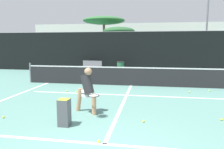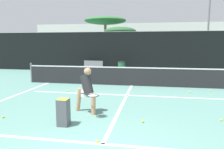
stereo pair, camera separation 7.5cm
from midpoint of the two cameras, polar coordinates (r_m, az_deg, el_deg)
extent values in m
cube|color=white|center=(4.84, -1.95, -17.72)|extent=(11.00, 0.10, 0.01)
cube|color=white|center=(9.05, 4.13, -5.41)|extent=(8.25, 0.10, 0.01)
cube|color=white|center=(7.90, 3.18, -7.40)|extent=(0.10, 6.60, 0.01)
cube|color=white|center=(9.55, -24.90, -5.44)|extent=(0.10, 7.60, 0.01)
cylinder|color=slate|center=(12.72, -20.17, 0.46)|extent=(0.09, 0.09, 1.07)
cube|color=#232326|center=(11.02, 5.34, -0.50)|extent=(11.00, 0.02, 0.95)
cube|color=white|center=(10.96, 5.37, 1.80)|extent=(11.00, 0.03, 0.06)
cube|color=black|center=(16.23, 7.05, 5.79)|extent=(24.00, 0.06, 2.96)
cylinder|color=slate|center=(16.25, 7.14, 11.08)|extent=(24.00, 0.04, 0.04)
cylinder|color=tan|center=(6.57, -4.54, -7.76)|extent=(0.13, 0.13, 0.64)
cylinder|color=tan|center=(6.98, -8.35, -6.49)|extent=(0.30, 0.24, 0.74)
cylinder|color=white|center=(6.71, -6.60, -4.91)|extent=(0.28, 0.28, 0.19)
cylinder|color=#262628|center=(6.61, -6.27, -2.52)|extent=(0.45, 0.38, 0.68)
sphere|color=tan|center=(6.53, -6.07, 0.82)|extent=(0.22, 0.22, 0.22)
cylinder|color=#262628|center=(6.41, -6.76, -5.08)|extent=(0.28, 0.16, 0.03)
torus|color=#262628|center=(6.20, -4.69, -5.50)|extent=(0.46, 0.46, 0.02)
cylinder|color=beige|center=(6.20, -4.69, -5.50)|extent=(0.35, 0.35, 0.01)
sphere|color=#D1E033|center=(6.84, 26.93, -10.51)|extent=(0.07, 0.07, 0.07)
sphere|color=#D1E033|center=(10.08, 19.82, -4.30)|extent=(0.07, 0.07, 0.07)
sphere|color=#D1E033|center=(4.90, -3.46, -17.00)|extent=(0.07, 0.07, 0.07)
sphere|color=#D1E033|center=(7.07, -26.26, -9.86)|extent=(0.07, 0.07, 0.07)
sphere|color=#D1E033|center=(9.88, -11.35, -4.22)|extent=(0.07, 0.07, 0.07)
sphere|color=#D1E033|center=(10.64, 24.45, -3.91)|extent=(0.07, 0.07, 0.07)
sphere|color=#D1E033|center=(6.08, 8.38, -11.98)|extent=(0.07, 0.07, 0.07)
sphere|color=#D1E033|center=(9.62, -8.93, -4.50)|extent=(0.07, 0.07, 0.07)
cube|color=#4C4C51|center=(5.83, -12.21, -9.67)|extent=(0.28, 0.28, 0.70)
cube|color=#D1E033|center=(5.74, -12.31, -6.53)|extent=(0.25, 0.25, 0.06)
cube|color=slate|center=(16.08, -5.00, 2.08)|extent=(1.53, 0.55, 0.04)
cube|color=slate|center=(16.22, -4.77, 2.88)|extent=(1.48, 0.23, 0.42)
cube|color=#333338|center=(16.34, -6.92, 1.37)|extent=(0.06, 0.32, 0.44)
cube|color=#333338|center=(15.88, -3.01, 1.22)|extent=(0.06, 0.32, 0.44)
cylinder|color=#28603D|center=(15.68, 2.65, 1.83)|extent=(0.52, 0.52, 0.81)
cylinder|color=black|center=(15.64, 2.66, 3.38)|extent=(0.54, 0.54, 0.04)
cube|color=maroon|center=(19.26, 18.03, 2.72)|extent=(1.86, 4.04, 0.89)
cube|color=#1E2328|center=(19.01, 18.21, 4.89)|extent=(1.56, 2.42, 0.59)
cylinder|color=black|center=(20.67, 19.85, 2.57)|extent=(0.18, 0.60, 0.60)
cylinder|color=black|center=(18.14, 21.17, 1.80)|extent=(0.18, 0.60, 0.60)
cylinder|color=slate|center=(22.14, 24.13, 14.47)|extent=(0.16, 0.16, 9.68)
cylinder|color=brown|center=(23.60, 2.22, 6.67)|extent=(0.28, 0.28, 3.08)
ellipsoid|color=#28562D|center=(23.63, 2.24, 11.26)|extent=(3.39, 3.39, 0.90)
cylinder|color=brown|center=(26.14, -1.64, 8.30)|extent=(0.28, 0.28, 4.43)
ellipsoid|color=#2D6633|center=(26.27, -1.67, 13.90)|extent=(4.88, 4.88, 0.90)
cube|color=beige|center=(35.53, 8.92, 8.80)|extent=(36.00, 2.40, 5.25)
camera|label=1|loc=(0.04, -89.74, 0.04)|focal=35.00mm
camera|label=2|loc=(0.04, 90.26, -0.04)|focal=35.00mm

